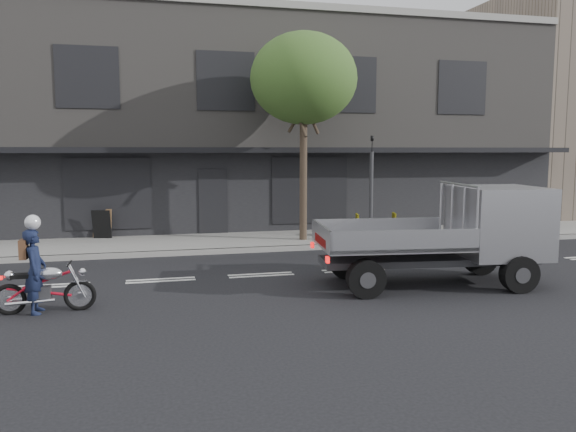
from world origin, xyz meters
The scene contains 11 objects.
ground centered at (0.00, 0.00, 0.00)m, with size 80.00×80.00×0.00m, color black.
sidewalk centered at (0.00, 4.70, 0.07)m, with size 32.00×3.20×0.15m, color gray.
kerb centered at (0.00, 3.10, 0.07)m, with size 32.00×0.20×0.15m, color gray.
building_main centered at (0.00, 11.30, 4.00)m, with size 26.00×10.00×8.00m, color slate.
street_tree centered at (2.20, 4.20, 5.28)m, with size 3.40×3.40×6.74m.
traffic_light_pole centered at (4.20, 3.35, 1.65)m, with size 0.12×0.12×3.50m.
motorcycle centered at (-4.55, -2.17, 0.49)m, with size 1.84×0.53×0.95m.
rider centered at (-4.70, -2.17, 0.80)m, with size 0.58×0.38×1.60m, color #141B37.
flatbed_ute centered at (4.67, -2.00, 1.33)m, with size 5.21×2.55×2.33m.
construction_barrier centered at (4.80, 4.16, 0.55)m, with size 1.43×0.57×0.80m, color yellow, non-canonical shape.
sandwich_board centered at (-4.20, 5.91, 0.62)m, with size 0.60×0.40×0.95m, color black, non-canonical shape.
Camera 1 is at (-2.50, -13.28, 3.06)m, focal length 35.00 mm.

